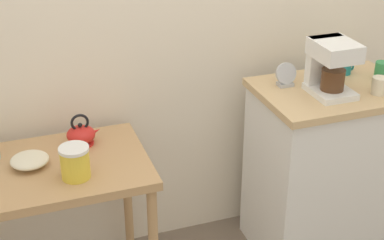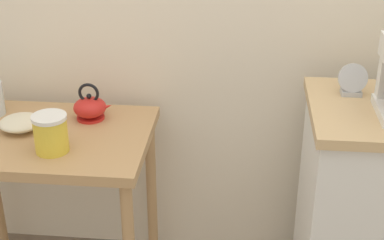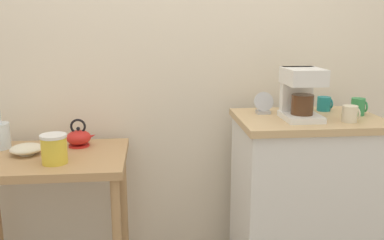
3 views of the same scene
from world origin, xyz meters
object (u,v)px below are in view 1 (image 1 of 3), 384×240
(canister_enamel, at_px, (75,162))
(mug_small_cream, at_px, (380,86))
(teakettle, at_px, (81,135))
(coffee_maker, at_px, (330,65))
(mug_dark_teal, at_px, (345,66))
(table_clock, at_px, (286,76))
(mug_tall_green, at_px, (382,71))
(bowl_stoneware, at_px, (30,160))

(canister_enamel, bearing_deg, mug_small_cream, -0.65)
(teakettle, relative_size, coffee_maker, 0.61)
(mug_dark_teal, relative_size, table_clock, 0.69)
(table_clock, bearing_deg, canister_enamel, -168.64)
(mug_tall_green, bearing_deg, teakettle, 174.46)
(bowl_stoneware, bearing_deg, mug_tall_green, -0.74)
(teakettle, relative_size, mug_small_cream, 1.93)
(teakettle, distance_m, coffee_maker, 1.19)
(mug_dark_teal, height_order, mug_small_cream, mug_small_cream)
(mug_dark_teal, bearing_deg, table_clock, -172.83)
(table_clock, bearing_deg, mug_dark_teal, 7.17)
(teakettle, distance_m, mug_dark_teal, 1.36)
(mug_dark_teal, xyz_separation_m, mug_small_cream, (0.02, -0.27, 0.00))
(coffee_maker, relative_size, mug_small_cream, 3.15)
(bowl_stoneware, distance_m, coffee_maker, 1.42)
(coffee_maker, xyz_separation_m, mug_tall_green, (0.34, 0.06, -0.10))
(mug_small_cream, distance_m, table_clock, 0.44)
(mug_tall_green, distance_m, table_clock, 0.50)
(canister_enamel, height_order, coffee_maker, coffee_maker)
(bowl_stoneware, distance_m, teakettle, 0.27)
(coffee_maker, bearing_deg, teakettle, 170.13)
(canister_enamel, height_order, mug_dark_teal, mug_dark_teal)
(teakettle, relative_size, mug_tall_green, 1.76)
(bowl_stoneware, bearing_deg, teakettle, 26.63)
(mug_dark_teal, bearing_deg, bowl_stoneware, -176.17)
(mug_tall_green, bearing_deg, coffee_maker, -170.80)
(mug_tall_green, bearing_deg, mug_dark_teal, 135.96)
(mug_tall_green, distance_m, mug_dark_teal, 0.19)
(mug_tall_green, xyz_separation_m, mug_small_cream, (-0.12, -0.15, -0.00))
(mug_tall_green, height_order, mug_dark_teal, mug_tall_green)
(teakettle, height_order, table_clock, table_clock)
(mug_small_cream, bearing_deg, teakettle, 168.04)
(canister_enamel, bearing_deg, mug_dark_teal, 10.31)
(bowl_stoneware, bearing_deg, canister_enamel, -41.41)
(mug_dark_teal, bearing_deg, teakettle, 179.36)
(canister_enamel, xyz_separation_m, mug_tall_green, (1.55, 0.13, 0.15))
(table_clock, bearing_deg, mug_tall_green, -9.66)
(mug_dark_teal, bearing_deg, mug_tall_green, -44.04)
(canister_enamel, distance_m, mug_small_cream, 1.44)
(bowl_stoneware, bearing_deg, mug_dark_teal, 3.83)
(mug_dark_teal, xyz_separation_m, table_clock, (-0.36, -0.05, 0.01))
(mug_dark_teal, distance_m, mug_small_cream, 0.28)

